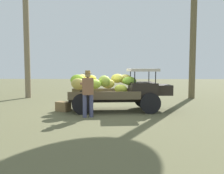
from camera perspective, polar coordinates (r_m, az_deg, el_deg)
ground_plane at (r=10.63m, az=-1.99°, el=-5.65°), size 60.00×60.00×0.00m
truck at (r=10.42m, az=1.93°, el=-0.37°), size 4.61×2.07×1.88m
farmer at (r=9.02m, az=-5.91°, el=-0.90°), size 0.55×0.51×1.81m
wooden_crate at (r=10.60m, az=-11.82°, el=-4.64°), size 0.70×0.63×0.42m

